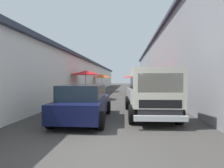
# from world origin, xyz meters

# --- Properties ---
(ground) EXTENTS (90.00, 90.00, 0.00)m
(ground) POSITION_xyz_m (13.50, 0.00, 0.00)
(ground) COLOR #3D3A38
(building_left_whitewash) EXTENTS (49.80, 7.50, 3.79)m
(building_left_whitewash) POSITION_xyz_m (15.75, 7.16, 1.90)
(building_left_whitewash) COLOR silver
(building_left_whitewash) RESTS_ON ground
(building_right_concrete) EXTENTS (49.80, 7.50, 6.35)m
(building_right_concrete) POSITION_xyz_m (15.75, -7.16, 3.19)
(building_right_concrete) COLOR gray
(building_right_concrete) RESTS_ON ground
(fruit_stall_far_right) EXTENTS (2.54, 2.54, 2.42)m
(fruit_stall_far_right) POSITION_xyz_m (9.72, 2.72, 1.84)
(fruit_stall_far_right) COLOR #9E9EA3
(fruit_stall_far_right) RESTS_ON ground
(fruit_stall_near_left) EXTENTS (2.48, 2.48, 2.34)m
(fruit_stall_near_left) POSITION_xyz_m (18.00, 2.69, 1.75)
(fruit_stall_near_left) COLOR #9E9EA3
(fruit_stall_near_left) RESTS_ON ground
(fruit_stall_mid_lane) EXTENTS (2.32, 2.32, 2.19)m
(fruit_stall_mid_lane) POSITION_xyz_m (12.96, -1.77, 1.58)
(fruit_stall_mid_lane) COLOR #9E9EA3
(fruit_stall_mid_lane) RESTS_ON ground
(fruit_stall_far_left) EXTENTS (2.48, 2.48, 2.23)m
(fruit_stall_far_left) POSITION_xyz_m (16.27, -1.26, 1.75)
(fruit_stall_far_left) COLOR #9E9EA3
(fruit_stall_far_left) RESTS_ON ground
(fruit_stall_near_right) EXTENTS (2.30, 2.30, 2.46)m
(fruit_stall_near_right) POSITION_xyz_m (8.64, -2.45, 1.86)
(fruit_stall_near_right) COLOR #9E9EA3
(fruit_stall_near_right) RESTS_ON ground
(hatchback_car) EXTENTS (3.95, 2.00, 1.45)m
(hatchback_car) POSITION_xyz_m (2.99, 1.08, 0.74)
(hatchback_car) COLOR #0F1438
(hatchback_car) RESTS_ON ground
(delivery_truck) EXTENTS (5.01, 2.17, 2.08)m
(delivery_truck) POSITION_xyz_m (3.28, -1.67, 1.04)
(delivery_truck) COLOR black
(delivery_truck) RESTS_ON ground
(vendor_by_crates) EXTENTS (0.39, 0.54, 1.52)m
(vendor_by_crates) POSITION_xyz_m (9.97, -1.68, 0.86)
(vendor_by_crates) COLOR #665B4C
(vendor_by_crates) RESTS_ON ground
(parked_scooter) EXTENTS (1.68, 0.50, 1.14)m
(parked_scooter) POSITION_xyz_m (6.45, -3.14, 0.45)
(parked_scooter) COLOR black
(parked_scooter) RESTS_ON ground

